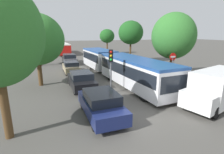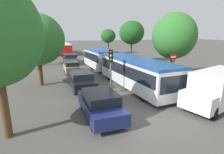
# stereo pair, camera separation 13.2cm
# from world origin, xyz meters

# --- Properties ---
(ground_plane) EXTENTS (200.00, 200.00, 0.00)m
(ground_plane) POSITION_xyz_m (0.00, 0.00, 0.00)
(ground_plane) COLOR #4F4C47
(articulated_bus) EXTENTS (4.07, 17.03, 2.51)m
(articulated_bus) POSITION_xyz_m (2.10, 8.56, 1.45)
(articulated_bus) COLOR silver
(articulated_bus) RESTS_ON ground
(city_bus_rear) EXTENTS (2.93, 11.07, 2.36)m
(city_bus_rear) POSITION_xyz_m (-2.00, 32.85, 1.37)
(city_bus_rear) COLOR red
(city_bus_rear) RESTS_ON ground
(queued_car_navy) EXTENTS (1.93, 4.28, 1.47)m
(queued_car_navy) POSITION_xyz_m (-1.78, 0.53, 0.74)
(queued_car_navy) COLOR navy
(queued_car_navy) RESTS_ON ground
(queued_car_black) EXTENTS (1.92, 4.26, 1.46)m
(queued_car_black) POSITION_xyz_m (-2.01, 5.96, 0.74)
(queued_car_black) COLOR black
(queued_car_black) RESTS_ON ground
(queued_car_tan) EXTENTS (1.77, 3.92, 1.35)m
(queued_car_tan) POSITION_xyz_m (-2.18, 12.44, 0.68)
(queued_car_tan) COLOR tan
(queued_car_tan) RESTS_ON ground
(queued_car_graphite) EXTENTS (1.99, 4.41, 1.51)m
(queued_car_graphite) POSITION_xyz_m (-1.78, 18.61, 0.77)
(queued_car_graphite) COLOR #47474C
(queued_car_graphite) RESTS_ON ground
(white_van) EXTENTS (5.36, 3.37, 2.31)m
(white_van) POSITION_xyz_m (5.58, -0.42, 1.24)
(white_van) COLOR white
(white_van) RESTS_ON ground
(traffic_light) EXTENTS (0.37, 0.39, 3.40)m
(traffic_light) POSITION_xyz_m (-0.00, 4.10, 2.50)
(traffic_light) COLOR #56595E
(traffic_light) RESTS_ON ground
(no_entry_sign) EXTENTS (0.70, 0.08, 2.82)m
(no_entry_sign) POSITION_xyz_m (6.33, 5.07, 1.88)
(no_entry_sign) COLOR #56595E
(no_entry_sign) RESTS_ON ground
(direction_sign_post) EXTENTS (0.16, 1.40, 3.60)m
(direction_sign_post) POSITION_xyz_m (7.12, 5.88, 2.57)
(direction_sign_post) COLOR #56595E
(direction_sign_post) RESTS_ON ground
(tree_left_mid) EXTENTS (4.63, 4.63, 6.24)m
(tree_left_mid) POSITION_xyz_m (-5.32, 8.10, 4.05)
(tree_left_mid) COLOR #51381E
(tree_left_mid) RESTS_ON ground
(tree_left_far) EXTENTS (3.65, 3.65, 6.19)m
(tree_left_far) POSITION_xyz_m (-5.83, 18.63, 4.17)
(tree_left_far) COLOR #51381E
(tree_left_far) RESTS_ON ground
(tree_right_near) EXTENTS (4.26, 4.26, 6.54)m
(tree_right_near) POSITION_xyz_m (7.33, 6.52, 4.18)
(tree_right_near) COLOR #51381E
(tree_right_near) RESTS_ON ground
(tree_right_mid) EXTENTS (3.81, 3.81, 6.42)m
(tree_right_mid) POSITION_xyz_m (7.45, 17.06, 4.53)
(tree_right_mid) COLOR #51381E
(tree_right_mid) RESTS_ON ground
(tree_right_far) EXTENTS (3.25, 3.25, 5.41)m
(tree_right_far) POSITION_xyz_m (7.49, 29.23, 3.90)
(tree_right_far) COLOR #51381E
(tree_right_far) RESTS_ON ground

